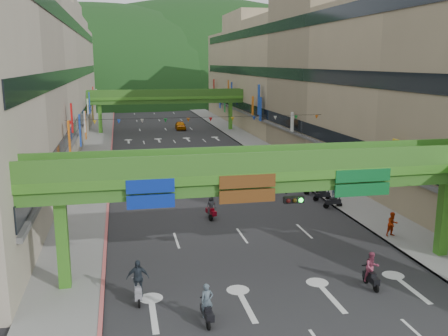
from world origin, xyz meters
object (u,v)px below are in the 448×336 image
at_px(scooter_rider_near, 207,306).
at_px(scooter_rider_mid, 372,270).
at_px(pedestrian_red, 392,226).
at_px(overpass_near, 289,184).
at_px(car_yellow, 180,126).
at_px(car_silver, 130,164).

relative_size(scooter_rider_near, scooter_rider_mid, 0.97).
bearing_deg(pedestrian_red, scooter_rider_near, -155.40).
bearing_deg(overpass_near, car_yellow, 88.52).
xyz_separation_m(overpass_near, car_yellow, (1.60, 61.79, -4.49)).
bearing_deg(scooter_rider_near, scooter_rider_mid, 11.50).
bearing_deg(pedestrian_red, car_yellow, 90.71).
bearing_deg(overpass_near, car_silver, 104.92).
relative_size(scooter_rider_mid, car_yellow, 0.47).
distance_m(car_silver, car_yellow, 33.41).
relative_size(scooter_rider_near, car_silver, 0.46).
relative_size(overpass_near, car_yellow, 6.66).
bearing_deg(car_silver, car_yellow, 74.61).
distance_m(scooter_rider_mid, pedestrian_red, 8.40).
xyz_separation_m(car_silver, pedestrian_red, (16.80, -25.63, 0.14)).
xyz_separation_m(overpass_near, pedestrian_red, (8.87, 4.15, -4.38)).
height_order(car_yellow, pedestrian_red, pedestrian_red).
relative_size(scooter_rider_mid, pedestrian_red, 1.20).
height_order(scooter_rider_near, scooter_rider_mid, scooter_rider_mid).
distance_m(scooter_rider_near, car_silver, 34.26).
height_order(overpass_near, scooter_rider_mid, overpass_near).
xyz_separation_m(car_yellow, pedestrian_red, (7.27, -57.64, 0.11)).
distance_m(scooter_rider_near, car_yellow, 66.53).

